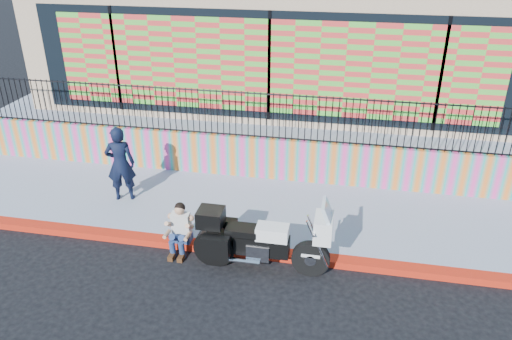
# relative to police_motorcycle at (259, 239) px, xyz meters

# --- Properties ---
(ground) EXTENTS (90.00, 90.00, 0.00)m
(ground) POSITION_rel_police_motorcycle_xyz_m (-0.61, 0.41, -0.69)
(ground) COLOR black
(ground) RESTS_ON ground
(red_curb) EXTENTS (16.00, 0.30, 0.15)m
(red_curb) POSITION_rel_police_motorcycle_xyz_m (-0.61, 0.41, -0.61)
(red_curb) COLOR red
(red_curb) RESTS_ON ground
(sidewalk) EXTENTS (16.00, 3.00, 0.15)m
(sidewalk) POSITION_rel_police_motorcycle_xyz_m (-0.61, 2.06, -0.61)
(sidewalk) COLOR #868CA1
(sidewalk) RESTS_ON ground
(mural_wall) EXTENTS (16.00, 0.20, 1.10)m
(mural_wall) POSITION_rel_police_motorcycle_xyz_m (-0.61, 3.66, 0.01)
(mural_wall) COLOR #ED3E97
(mural_wall) RESTS_ON sidewalk
(metal_fence) EXTENTS (15.80, 0.04, 1.20)m
(metal_fence) POSITION_rel_police_motorcycle_xyz_m (-0.61, 3.66, 1.16)
(metal_fence) COLOR black
(metal_fence) RESTS_ON mural_wall
(elevated_platform) EXTENTS (16.00, 10.00, 1.25)m
(elevated_platform) POSITION_rel_police_motorcycle_xyz_m (-0.61, 8.76, -0.06)
(elevated_platform) COLOR #868CA1
(elevated_platform) RESTS_ON ground
(storefront_building) EXTENTS (14.00, 8.06, 4.00)m
(storefront_building) POSITION_rel_police_motorcycle_xyz_m (-0.61, 8.54, 2.56)
(storefront_building) COLOR tan
(storefront_building) RESTS_ON elevated_platform
(police_motorcycle) EXTENTS (2.64, 0.87, 1.64)m
(police_motorcycle) POSITION_rel_police_motorcycle_xyz_m (0.00, 0.00, 0.00)
(police_motorcycle) COLOR black
(police_motorcycle) RESTS_ON ground
(police_officer) EXTENTS (0.77, 0.62, 1.85)m
(police_officer) POSITION_rel_police_motorcycle_xyz_m (-3.69, 1.88, 0.38)
(police_officer) COLOR black
(police_officer) RESTS_ON sidewalk
(seated_man) EXTENTS (0.54, 0.71, 1.06)m
(seated_man) POSITION_rel_police_motorcycle_xyz_m (-1.71, 0.23, -0.24)
(seated_man) COLOR navy
(seated_man) RESTS_ON ground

